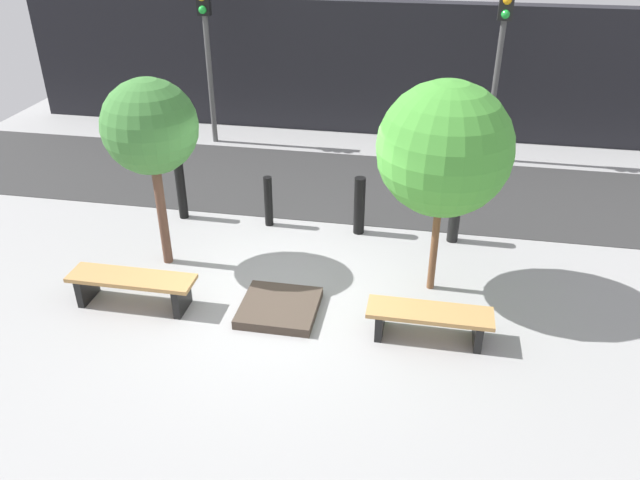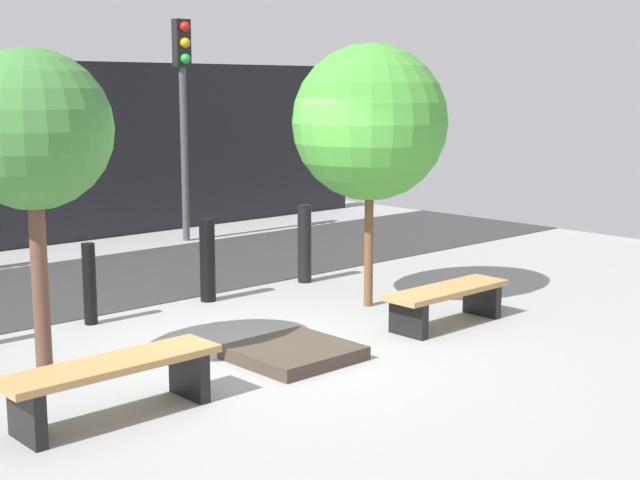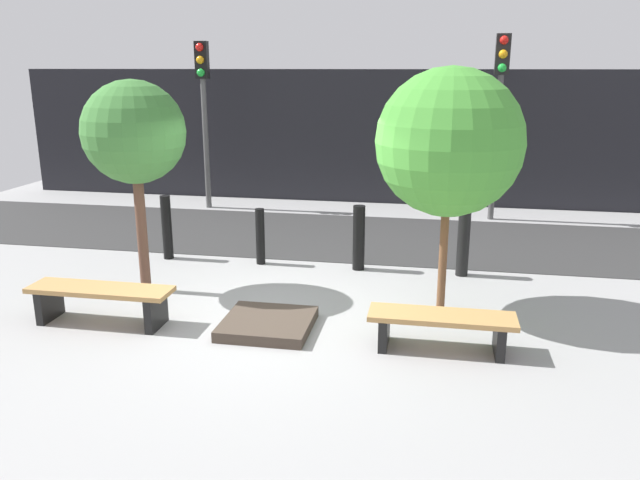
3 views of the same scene
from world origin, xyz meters
TOP-DOWN VIEW (x-y plane):
  - ground_plane at (0.00, 0.00)m, footprint 18.00×18.00m
  - road_strip at (0.00, 4.23)m, footprint 18.00×3.32m
  - bench_left at (-2.08, -0.41)m, footprint 1.81×0.48m
  - bench_right at (2.08, -0.41)m, footprint 1.64×0.48m
  - planter_bed at (0.00, -0.21)m, footprint 1.07×1.04m
  - tree_behind_left_bench at (-2.08, 0.81)m, footprint 1.39×1.39m
  - tree_behind_right_bench at (2.08, 0.81)m, footprint 1.83×1.83m
  - bollard_left at (-0.80, 2.32)m, footprint 0.15×0.15m
  - bollard_center at (0.80, 2.32)m, footprint 0.19×0.19m
  - bollard_right at (2.40, 2.32)m, footprint 0.19×0.19m
  - traffic_light_mid_west at (3.12, 6.17)m, footprint 0.28×0.27m

SIDE VIEW (x-z plane):
  - ground_plane at x=0.00m, z-range 0.00..0.00m
  - road_strip at x=0.00m, z-range 0.00..0.01m
  - planter_bed at x=0.00m, z-range 0.00..0.13m
  - bench_right at x=2.08m, z-range 0.09..0.52m
  - bench_left at x=-2.08m, z-range 0.10..0.58m
  - bollard_left at x=-0.80m, z-range 0.00..0.92m
  - bollard_center at x=0.80m, z-range 0.00..1.03m
  - bollard_right at x=2.40m, z-range 0.00..1.06m
  - tree_behind_right_bench at x=2.08m, z-range 0.64..3.76m
  - tree_behind_left_bench at x=-2.08m, z-range 0.76..3.71m
  - traffic_light_mid_west at x=3.12m, z-range 0.71..4.43m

